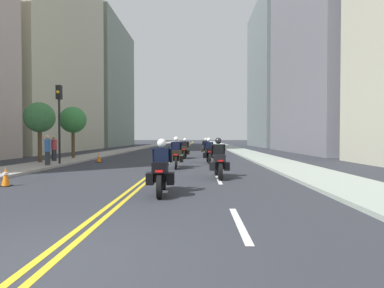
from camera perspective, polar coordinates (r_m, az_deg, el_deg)
ground_plane at (r=51.84m, az=-1.00°, el=-0.56°), size 264.00×264.00×0.00m
sidewalk_left at (r=52.57m, az=-8.56°, el=-0.48°), size 2.66×144.00×0.12m
sidewalk_right at (r=52.03m, az=6.64°, el=-0.49°), size 2.66×144.00×0.12m
centreline_yellow_inner at (r=51.85m, az=-1.13°, el=-0.55°), size 0.12×132.00×0.01m
centreline_yellow_outer at (r=51.84m, az=-0.86°, el=-0.55°), size 0.12×132.00×0.01m
lane_dashes_white at (r=32.83m, az=2.59°, el=-1.60°), size 0.14×56.40×0.01m
building_left_1 at (r=41.31m, az=-25.23°, el=17.96°), size 6.93×19.67×27.18m
building_right_1 at (r=38.60m, az=24.13°, el=20.17°), size 8.16×18.91×28.44m
building_left_2 at (r=60.23m, az=-15.57°, el=10.41°), size 6.18×19.47×22.55m
building_right_2 at (r=57.31m, az=15.72°, el=12.14°), size 7.98×18.19×25.02m
motorcycle_0 at (r=8.81m, az=-5.71°, el=-5.15°), size 0.78×2.12×1.60m
motorcycle_1 at (r=12.35m, az=4.96°, el=-3.31°), size 0.78×2.19×1.63m
motorcycle_2 at (r=16.24m, az=-2.97°, el=-2.10°), size 0.78×2.25×1.68m
motorcycle_3 at (r=19.42m, az=3.14°, el=-1.66°), size 0.78×2.15×1.61m
motorcycle_4 at (r=23.60m, az=-1.33°, el=-1.13°), size 0.78×2.11×1.58m
motorcycle_5 at (r=27.43m, az=2.53°, el=-0.78°), size 0.77×2.26×1.59m
traffic_cone_0 at (r=20.95m, az=-16.94°, el=-2.38°), size 0.36×0.36×0.66m
traffic_cone_1 at (r=11.99m, az=-31.36°, el=-5.17°), size 0.31×0.31×0.67m
traffic_light_near at (r=19.26m, az=-23.49°, el=5.79°), size 0.28×0.38×4.62m
pedestrian_0 at (r=18.37m, az=-25.29°, el=-1.13°), size 0.28×0.39×1.76m
pedestrian_1 at (r=21.64m, az=-24.29°, el=-0.84°), size 0.46×0.45×1.72m
street_tree_0 at (r=20.86m, az=-26.49°, el=4.37°), size 1.82×1.82×3.77m
street_tree_1 at (r=24.47m, az=-21.27°, el=4.14°), size 1.94×1.94×3.91m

